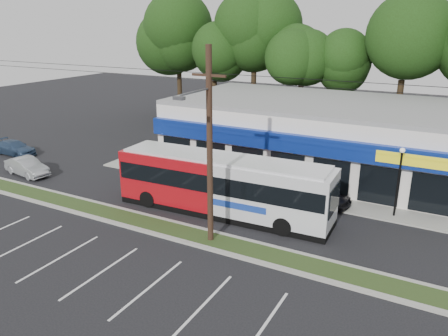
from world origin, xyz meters
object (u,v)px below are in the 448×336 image
metrobus (223,184)px  pedestrian_b (316,191)px  lamp_post (399,174)px  car_blue (15,148)px  car_dark (317,193)px  utility_pole (206,142)px  car_silver (27,167)px  pedestrian_a (242,189)px

metrobus → pedestrian_b: metrobus is taller
lamp_post → car_blue: size_ratio=1.01×
lamp_post → car_dark: size_ratio=1.01×
car_blue → pedestrian_b: pedestrian_b is taller
car_blue → utility_pole: bearing=-102.5°
car_dark → car_blue: car_dark is taller
utility_pole → car_blue: (-22.83, 5.71, -4.80)m
car_blue → car_dark: bearing=-84.4°
utility_pole → lamp_post: size_ratio=11.76×
car_silver → car_blue: (-5.58, 3.14, -0.06)m
lamp_post → car_silver: size_ratio=1.05×
metrobus → lamp_post: bearing=22.6°
car_silver → pedestrian_b: size_ratio=2.40×
car_blue → pedestrian_a: 22.00m
utility_pole → pedestrian_b: (3.51, 7.57, -4.57)m
car_silver → pedestrian_b: bearing=-68.8°
car_silver → car_dark: bearing=-68.8°
utility_pole → lamp_post: 11.67m
metrobus → car_blue: 21.96m
car_dark → pedestrian_a: (-4.41, -1.75, 0.08)m
car_dark → car_silver: 21.42m
metrobus → car_silver: bearing=-179.0°
pedestrian_b → car_blue: bearing=38.3°
car_silver → car_blue: car_silver is taller
pedestrian_a → pedestrian_b: (4.34, 1.75, 0.04)m
utility_pole → metrobus: (-1.01, 3.57, -3.54)m
car_silver → metrobus: bearing=-78.8°
metrobus → car_silver: 16.32m
pedestrian_a → car_silver: bearing=-30.3°
car_blue → car_silver: bearing=-117.8°
utility_pole → car_silver: utility_pole is taller
lamp_post → metrobus: 10.17m
lamp_post → pedestrian_b: lamp_post is taller
utility_pole → car_dark: 9.60m
car_silver → pedestrian_a: pedestrian_a is taller
car_dark → car_silver: car_dark is taller
lamp_post → pedestrian_a: lamp_post is taller
car_dark → pedestrian_b: (-0.07, 0.00, 0.12)m
metrobus → pedestrian_a: size_ratio=8.30×
lamp_post → car_dark: 5.00m
car_dark → car_silver: size_ratio=1.05×
lamp_post → pedestrian_a: size_ratio=2.66×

